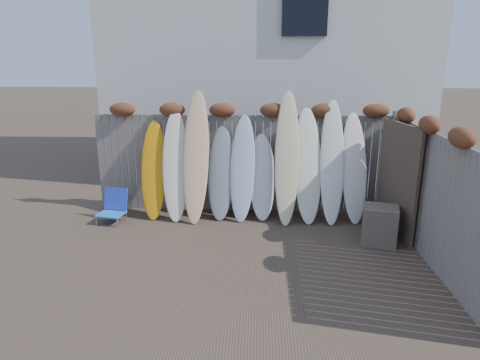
{
  "coord_description": "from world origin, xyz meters",
  "views": [
    {
      "loc": [
        0.32,
        -6.1,
        3.11
      ],
      "look_at": [
        0.0,
        1.2,
        1.0
      ],
      "focal_mm": 32.0,
      "sensor_mm": 36.0,
      "label": 1
    }
  ],
  "objects_px": {
    "beach_chair": "(114,206)",
    "lattice_panel": "(397,181)",
    "wooden_crate": "(379,225)",
    "surfboard_0": "(154,170)"
  },
  "relations": [
    {
      "from": "lattice_panel",
      "to": "surfboard_0",
      "type": "relative_size",
      "value": 1.02
    },
    {
      "from": "beach_chair",
      "to": "lattice_panel",
      "type": "height_order",
      "value": "lattice_panel"
    },
    {
      "from": "lattice_panel",
      "to": "surfboard_0",
      "type": "height_order",
      "value": "lattice_panel"
    },
    {
      "from": "lattice_panel",
      "to": "surfboard_0",
      "type": "distance_m",
      "value": 4.59
    },
    {
      "from": "wooden_crate",
      "to": "lattice_panel",
      "type": "xyz_separation_m",
      "value": [
        0.36,
        0.41,
        0.68
      ]
    },
    {
      "from": "wooden_crate",
      "to": "lattice_panel",
      "type": "distance_m",
      "value": 0.87
    },
    {
      "from": "wooden_crate",
      "to": "lattice_panel",
      "type": "relative_size",
      "value": 0.33
    },
    {
      "from": "beach_chair",
      "to": "lattice_panel",
      "type": "bearing_deg",
      "value": -4.71
    },
    {
      "from": "wooden_crate",
      "to": "lattice_panel",
      "type": "height_order",
      "value": "lattice_panel"
    },
    {
      "from": "wooden_crate",
      "to": "surfboard_0",
      "type": "height_order",
      "value": "surfboard_0"
    }
  ]
}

